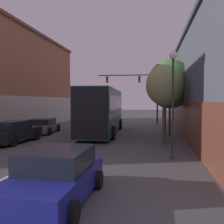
# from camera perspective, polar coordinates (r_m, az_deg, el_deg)

# --- Properties ---
(lane_center_line) EXTENTS (0.14, 46.24, 0.01)m
(lane_center_line) POSITION_cam_1_polar(r_m,az_deg,el_deg) (20.35, -6.11, -5.39)
(lane_center_line) COLOR silver
(lane_center_line) RESTS_ON ground_plane
(bus) EXTENTS (3.23, 11.57, 3.73)m
(bus) POSITION_cam_1_polar(r_m,az_deg,el_deg) (22.25, -2.13, 0.67)
(bus) COLOR #145133
(bus) RESTS_ON ground_plane
(hatchback_foreground) EXTENTS (2.21, 4.09, 1.41)m
(hatchback_foreground) POSITION_cam_1_polar(r_m,az_deg,el_deg) (7.64, -12.37, -13.66)
(hatchback_foreground) COLOR navy
(hatchback_foreground) RESTS_ON ground_plane
(parked_car_left_near) EXTENTS (2.32, 4.47, 1.26)m
(parked_car_left_near) POSITION_cam_1_polar(r_m,az_deg,el_deg) (23.42, -14.65, -2.95)
(parked_car_left_near) COLOR slate
(parked_car_left_near) RESTS_ON ground_plane
(parked_car_left_far) EXTENTS (2.17, 4.63, 1.46)m
(parked_car_left_far) POSITION_cam_1_polar(r_m,az_deg,el_deg) (18.54, -20.56, -4.14)
(parked_car_left_far) COLOR black
(parked_car_left_far) RESTS_ON ground_plane
(traffic_signal_gantry) EXTENTS (7.43, 0.36, 6.27)m
(traffic_signal_gantry) POSITION_cam_1_polar(r_m,az_deg,el_deg) (32.67, 5.99, 5.51)
(traffic_signal_gantry) COLOR black
(traffic_signal_gantry) RESTS_ON ground_plane
(street_lamp) EXTENTS (0.38, 0.38, 5.12)m
(street_lamp) POSITION_cam_1_polar(r_m,az_deg,el_deg) (12.76, 13.11, 4.91)
(street_lamp) COLOR #233323
(street_lamp) RESTS_ON ground_plane
(street_tree_near) EXTENTS (2.42, 2.17, 5.13)m
(street_tree_near) POSITION_cam_1_polar(r_m,az_deg,el_deg) (17.42, 11.37, 5.67)
(street_tree_near) COLOR brown
(street_tree_near) RESTS_ON ground_plane
(street_tree_far) EXTENTS (3.48, 3.13, 6.00)m
(street_tree_far) POSITION_cam_1_polar(r_m,az_deg,el_deg) (20.92, 12.50, 5.97)
(street_tree_far) COLOR #3D2D1E
(street_tree_far) RESTS_ON ground_plane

